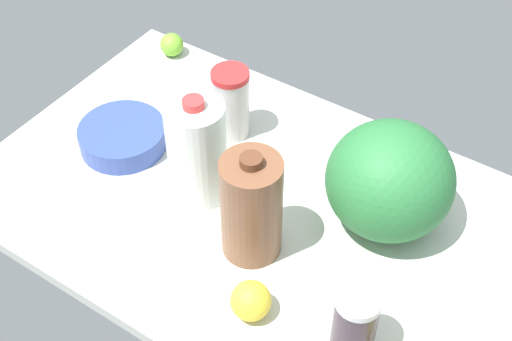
% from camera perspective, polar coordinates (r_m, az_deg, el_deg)
% --- Properties ---
extents(countertop, '(1.20, 0.76, 0.03)m').
position_cam_1_polar(countertop, '(1.53, 0.00, -3.01)').
color(countertop, beige).
rests_on(countertop, ground).
extents(tumbler_cup, '(0.09, 0.09, 0.17)m').
position_cam_1_polar(tumbler_cup, '(1.63, -2.02, 5.43)').
color(tumbler_cup, beige).
rests_on(tumbler_cup, countertop).
extents(shaker_bottle, '(0.08, 0.08, 0.16)m').
position_cam_1_polar(shaker_bottle, '(1.26, 7.89, -12.09)').
color(shaker_bottle, '#362832').
rests_on(shaker_bottle, countertop).
extents(mixing_bowl, '(0.20, 0.20, 0.05)m').
position_cam_1_polar(mixing_bowl, '(1.66, -10.63, 2.67)').
color(mixing_bowl, '#324794').
rests_on(mixing_bowl, countertop).
extents(milk_jug, '(0.12, 0.12, 0.26)m').
position_cam_1_polar(milk_jug, '(1.47, -4.74, 1.56)').
color(milk_jug, white).
rests_on(milk_jug, countertop).
extents(watermelon, '(0.26, 0.26, 0.24)m').
position_cam_1_polar(watermelon, '(1.43, 10.65, -0.78)').
color(watermelon, '#287037').
rests_on(watermelon, countertop).
extents(chocolate_milk_jug, '(0.12, 0.12, 0.25)m').
position_cam_1_polar(chocolate_milk_jug, '(1.36, -0.37, -2.96)').
color(chocolate_milk_jug, brown).
rests_on(chocolate_milk_jug, countertop).
extents(lemon_far_back, '(0.08, 0.08, 0.08)m').
position_cam_1_polar(lemon_far_back, '(1.32, -0.42, -10.37)').
color(lemon_far_back, yellow).
rests_on(lemon_far_back, countertop).
extents(lime_near_front, '(0.06, 0.06, 0.06)m').
position_cam_1_polar(lime_near_front, '(1.91, -6.75, 9.96)').
color(lime_near_front, '#6DB62F').
rests_on(lime_near_front, countertop).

